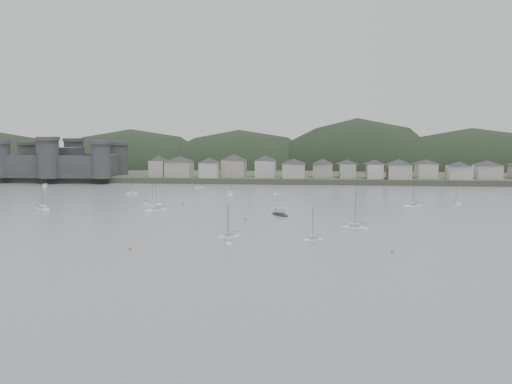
# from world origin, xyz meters

# --- Properties ---
(ground) EXTENTS (900.00, 900.00, 0.00)m
(ground) POSITION_xyz_m (0.00, 0.00, 0.00)
(ground) COLOR slate
(ground) RESTS_ON ground
(far_shore_land) EXTENTS (900.00, 250.00, 3.00)m
(far_shore_land) POSITION_xyz_m (0.00, 295.00, 1.50)
(far_shore_land) COLOR #383D2D
(far_shore_land) RESTS_ON ground
(forested_ridge) EXTENTS (851.55, 103.94, 102.57)m
(forested_ridge) POSITION_xyz_m (4.83, 269.40, -11.28)
(forested_ridge) COLOR black
(forested_ridge) RESTS_ON ground
(castle) EXTENTS (66.00, 43.00, 20.00)m
(castle) POSITION_xyz_m (-120.00, 179.80, 10.96)
(castle) COLOR #363639
(castle) RESTS_ON far_shore_land
(waterfront_town) EXTENTS (451.48, 28.46, 12.92)m
(waterfront_town) POSITION_xyz_m (50.59, 183.34, 8.66)
(waterfront_town) COLOR #9D9990
(waterfront_town) RESTS_ON far_shore_land
(sailboat_lead) EXTENTS (5.98, 5.79, 8.67)m
(sailboat_lead) POSITION_xyz_m (-59.94, 119.34, 0.19)
(sailboat_lead) COLOR beige
(sailboat_lead) RESTS_ON ground
(moored_fleet) EXTENTS (219.15, 174.55, 13.15)m
(moored_fleet) POSITION_xyz_m (-16.37, 61.53, 0.18)
(moored_fleet) COLOR beige
(moored_fleet) RESTS_ON ground
(motor_launch_far) EXTENTS (7.59, 9.54, 4.17)m
(motor_launch_far) POSITION_xyz_m (9.27, 60.54, 0.28)
(motor_launch_far) COLOR black
(motor_launch_far) RESTS_ON ground
(mooring_buoys) EXTENTS (171.72, 117.07, 0.70)m
(mooring_buoys) POSITION_xyz_m (-5.50, 54.55, 0.15)
(mooring_buoys) COLOR #BA613E
(mooring_buoys) RESTS_ON ground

